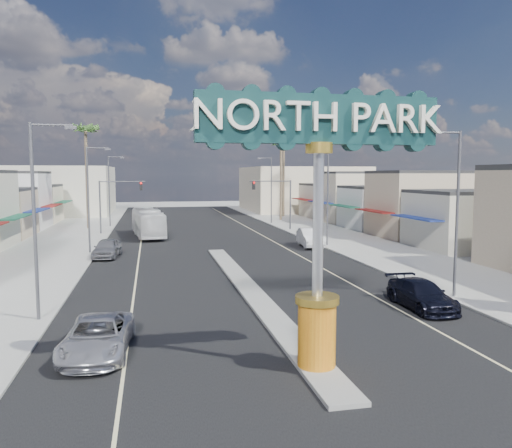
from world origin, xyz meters
name	(u,v)px	position (x,y,z in m)	size (l,w,h in m)	color
ground	(214,250)	(0.00, 30.00, 0.00)	(160.00, 160.00, 0.00)	gray
road	(214,250)	(0.00, 30.00, 0.01)	(20.00, 120.00, 0.01)	black
median_island	(249,289)	(0.00, 14.00, 0.08)	(1.30, 30.00, 0.16)	gray
sidewalk_left	(47,254)	(-14.00, 30.00, 0.06)	(8.00, 120.00, 0.12)	gray
sidewalk_right	(361,245)	(14.00, 30.00, 0.06)	(8.00, 120.00, 0.12)	gray
storefront_row_right	(394,204)	(24.00, 43.00, 3.00)	(12.00, 42.00, 6.00)	#B7B29E
backdrop_far_left	(49,191)	(-22.00, 75.00, 4.00)	(20.00, 20.00, 8.00)	#B7B29E
backdrop_far_right	(302,189)	(22.00, 75.00, 4.00)	(20.00, 20.00, 8.00)	beige
gateway_sign	(319,198)	(0.00, 1.98, 5.93)	(8.20, 1.50, 9.15)	#DA6110
traffic_signal_left	(117,196)	(-9.18, 43.99, 4.27)	(5.09, 0.45, 6.00)	#47474C
traffic_signal_right	(276,195)	(9.18, 43.99, 4.27)	(5.09, 0.45, 6.00)	#47474C
streetlight_l_near	(38,211)	(-10.43, 10.00, 5.07)	(2.03, 0.22, 9.00)	#47474C
streetlight_l_mid	(90,194)	(-10.43, 30.00, 5.07)	(2.03, 0.22, 9.00)	#47474C
streetlight_l_far	(110,187)	(-10.43, 52.00, 5.07)	(2.03, 0.22, 9.00)	#47474C
streetlight_r_near	(455,205)	(10.43, 10.00, 5.07)	(2.03, 0.22, 9.00)	#47474C
streetlight_r_mid	(326,192)	(10.43, 30.00, 5.07)	(2.03, 0.22, 9.00)	#47474C
streetlight_r_far	(270,186)	(10.43, 52.00, 5.07)	(2.03, 0.22, 9.00)	#47474C
palm_left_far	(86,134)	(-13.00, 50.00, 11.50)	(2.60, 2.60, 13.10)	brown
palm_right_mid	(281,147)	(13.00, 56.00, 10.60)	(2.60, 2.60, 12.10)	brown
palm_right_far	(284,138)	(15.00, 62.00, 12.39)	(2.60, 2.60, 14.10)	brown
suv_left	(98,336)	(-7.51, 5.08, 0.70)	(2.32, 5.03, 1.40)	silver
suv_right	(421,295)	(7.75, 8.48, 0.70)	(1.96, 4.83, 1.40)	black
car_parked_left	(107,248)	(-9.00, 27.66, 0.78)	(1.83, 4.55, 1.55)	slate
car_parked_right	(311,238)	(9.00, 30.07, 0.85)	(1.79, 5.14, 1.69)	white
city_bus	(148,223)	(-5.80, 41.07, 1.50)	(2.51, 10.74, 2.99)	silver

